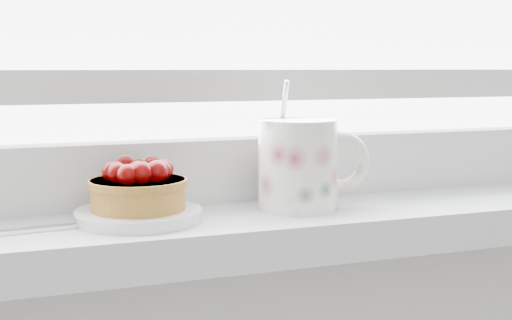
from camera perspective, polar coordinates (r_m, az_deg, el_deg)
name	(u,v)px	position (r m, az deg, el deg)	size (l,w,h in m)	color
saucer	(139,215)	(0.71, -9.37, -4.40)	(0.12, 0.12, 0.01)	white
raspberry_tart	(138,187)	(0.70, -9.40, -2.12)	(0.10, 0.10, 0.05)	#925E1F
floral_mug	(301,162)	(0.76, 3.61, -0.19)	(0.13, 0.10, 0.14)	white
fork	(50,228)	(0.69, -16.15, -5.23)	(0.22, 0.05, 0.00)	silver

